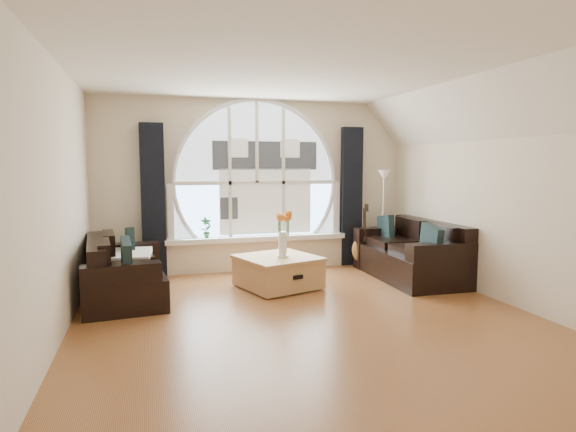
% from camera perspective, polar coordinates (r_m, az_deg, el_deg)
% --- Properties ---
extents(ground, '(5.00, 5.50, 0.01)m').
position_cam_1_polar(ground, '(5.42, 2.68, -12.10)').
color(ground, brown).
rests_on(ground, ground).
extents(ceiling, '(5.00, 5.50, 0.01)m').
position_cam_1_polar(ceiling, '(5.25, 2.83, 17.17)').
color(ceiling, silver).
rests_on(ceiling, ground).
extents(wall_back, '(5.00, 0.01, 2.70)m').
position_cam_1_polar(wall_back, '(7.81, -3.75, 3.57)').
color(wall_back, beige).
rests_on(wall_back, ground).
extents(wall_front, '(5.00, 0.01, 2.70)m').
position_cam_1_polar(wall_front, '(2.71, 21.74, -1.55)').
color(wall_front, beige).
rests_on(wall_front, ground).
extents(wall_left, '(0.01, 5.50, 2.70)m').
position_cam_1_polar(wall_left, '(4.96, -25.77, 1.55)').
color(wall_left, beige).
rests_on(wall_left, ground).
extents(wall_right, '(0.01, 5.50, 2.70)m').
position_cam_1_polar(wall_right, '(6.41, 24.44, 2.50)').
color(wall_right, beige).
rests_on(wall_right, ground).
extents(attic_slope, '(0.92, 5.50, 0.72)m').
position_cam_1_polar(attic_slope, '(6.25, 22.71, 11.68)').
color(attic_slope, silver).
rests_on(attic_slope, ground).
extents(arched_window, '(2.60, 0.06, 2.15)m').
position_cam_1_polar(arched_window, '(7.77, -3.71, 5.59)').
color(arched_window, silver).
rests_on(arched_window, wall_back).
extents(window_sill, '(2.90, 0.22, 0.08)m').
position_cam_1_polar(window_sill, '(7.79, -3.55, -2.64)').
color(window_sill, white).
rests_on(window_sill, wall_back).
extents(window_frame, '(2.76, 0.08, 2.15)m').
position_cam_1_polar(window_frame, '(7.74, -3.67, 5.59)').
color(window_frame, white).
rests_on(window_frame, wall_back).
extents(neighbor_house, '(1.70, 0.02, 1.50)m').
position_cam_1_polar(neighbor_house, '(7.79, -2.60, 4.68)').
color(neighbor_house, silver).
rests_on(neighbor_house, wall_back).
extents(curtain_left, '(0.35, 0.12, 2.30)m').
position_cam_1_polar(curtain_left, '(7.52, -15.54, 1.74)').
color(curtain_left, black).
rests_on(curtain_left, ground).
extents(curtain_right, '(0.35, 0.12, 2.30)m').
position_cam_1_polar(curtain_right, '(8.20, 7.45, 2.25)').
color(curtain_right, black).
rests_on(curtain_right, ground).
extents(sofa_left, '(1.03, 1.79, 0.76)m').
position_cam_1_polar(sofa_left, '(6.47, -18.60, -5.74)').
color(sofa_left, black).
rests_on(sofa_left, ground).
extents(sofa_right, '(0.98, 1.92, 0.85)m').
position_cam_1_polar(sofa_right, '(7.45, 14.01, -4.07)').
color(sofa_right, black).
rests_on(sofa_right, ground).
extents(coffee_chest, '(1.23, 1.23, 0.48)m').
position_cam_1_polar(coffee_chest, '(6.71, -1.18, -6.42)').
color(coffee_chest, tan).
rests_on(coffee_chest, ground).
extents(throw_blanket, '(0.59, 0.59, 0.10)m').
position_cam_1_polar(throw_blanket, '(6.70, -18.15, -4.46)').
color(throw_blanket, silver).
rests_on(throw_blanket, sofa_left).
extents(vase_flowers, '(0.24, 0.24, 0.70)m').
position_cam_1_polar(vase_flowers, '(6.56, -0.64, -1.49)').
color(vase_flowers, white).
rests_on(vase_flowers, coffee_chest).
extents(floor_lamp, '(0.24, 0.24, 1.60)m').
position_cam_1_polar(floor_lamp, '(7.97, 11.10, -0.45)').
color(floor_lamp, '#B2B2B2').
rests_on(floor_lamp, ground).
extents(guitar, '(0.42, 0.34, 1.06)m').
position_cam_1_polar(guitar, '(7.98, 8.80, -2.35)').
color(guitar, brown).
rests_on(guitar, ground).
extents(potted_plant, '(0.20, 0.17, 0.33)m').
position_cam_1_polar(potted_plant, '(7.63, -9.58, -1.35)').
color(potted_plant, '#1E6023').
rests_on(potted_plant, window_sill).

